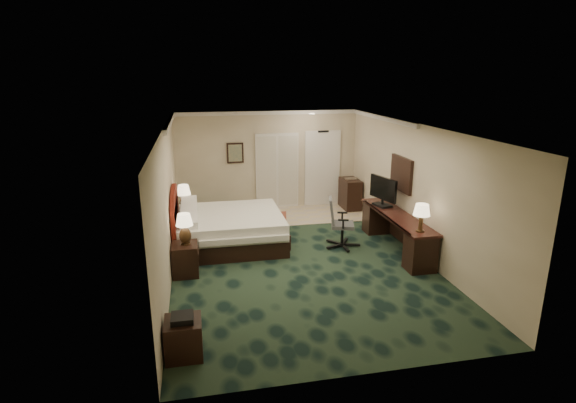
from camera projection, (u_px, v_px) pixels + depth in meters
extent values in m
cube|color=black|center=(298.00, 259.00, 9.23)|extent=(5.00, 7.50, 0.00)
cube|color=white|center=(299.00, 127.00, 8.48)|extent=(5.00, 7.50, 0.00)
cube|color=#BCAB8A|center=(268.00, 161.00, 12.38)|extent=(5.00, 0.00, 2.70)
cube|color=#BCAB8A|center=(368.00, 277.00, 5.33)|extent=(5.00, 0.00, 2.70)
cube|color=#BCAB8A|center=(168.00, 203.00, 8.37)|extent=(0.00, 7.50, 2.70)
cube|color=#BCAB8A|center=(415.00, 189.00, 9.34)|extent=(0.00, 7.50, 2.70)
cube|color=beige|center=(306.00, 214.00, 12.13)|extent=(3.20, 1.70, 0.01)
cube|color=white|center=(322.00, 169.00, 12.74)|extent=(1.02, 0.06, 2.18)
cube|color=beige|center=(277.00, 171.00, 12.48)|extent=(1.20, 0.06, 2.10)
cube|color=slate|center=(235.00, 153.00, 12.10)|extent=(0.45, 0.06, 0.55)
cube|color=white|center=(401.00, 174.00, 9.84)|extent=(0.05, 0.95, 0.75)
cube|color=silver|center=(231.00, 229.00, 9.92)|extent=(2.25, 2.08, 0.71)
cube|color=black|center=(185.00, 259.00, 8.46)|extent=(0.48, 0.55, 0.60)
cube|color=black|center=(186.00, 222.00, 10.69)|extent=(0.43, 0.49, 0.54)
cube|color=maroon|center=(276.00, 231.00, 10.14)|extent=(0.75, 1.49, 0.48)
cube|color=black|center=(184.00, 338.00, 6.02)|extent=(0.49, 0.49, 0.53)
cube|color=black|center=(396.00, 232.00, 9.64)|extent=(0.58, 2.70, 0.78)
cube|color=black|center=(383.00, 192.00, 10.06)|extent=(0.30, 0.85, 0.67)
cube|color=black|center=(350.00, 194.00, 12.56)|extent=(0.44, 0.80, 0.84)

